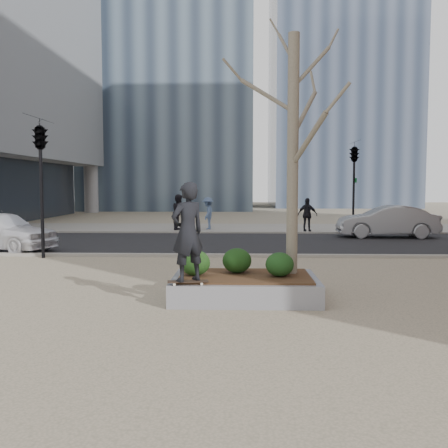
{
  "coord_description": "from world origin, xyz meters",
  "views": [
    {
      "loc": [
        0.9,
        -10.27,
        2.35
      ],
      "look_at": [
        0.5,
        2.0,
        1.4
      ],
      "focal_mm": 40.0,
      "sensor_mm": 36.0,
      "label": 1
    }
  ],
  "objects_px": {
    "skateboard": "(188,283)",
    "skateboarder": "(188,232)",
    "planter": "(245,288)",
    "police_car": "(0,230)"
  },
  "relations": [
    {
      "from": "planter",
      "to": "skateboarder",
      "type": "relative_size",
      "value": 1.59
    },
    {
      "from": "skateboarder",
      "to": "police_car",
      "type": "xyz_separation_m",
      "value": [
        -7.59,
        8.09,
        -0.73
      ]
    },
    {
      "from": "skateboard",
      "to": "skateboarder",
      "type": "height_order",
      "value": "skateboarder"
    },
    {
      "from": "skateboard",
      "to": "police_car",
      "type": "xyz_separation_m",
      "value": [
        -7.59,
        8.09,
        0.25
      ]
    },
    {
      "from": "planter",
      "to": "skateboard",
      "type": "bearing_deg",
      "value": -142.31
    },
    {
      "from": "skateboarder",
      "to": "planter",
      "type": "bearing_deg",
      "value": -179.94
    },
    {
      "from": "planter",
      "to": "skateboard",
      "type": "xyz_separation_m",
      "value": [
        -1.1,
        -0.85,
        0.26
      ]
    },
    {
      "from": "skateboard",
      "to": "skateboarder",
      "type": "distance_m",
      "value": 0.98
    },
    {
      "from": "skateboarder",
      "to": "police_car",
      "type": "relative_size",
      "value": 0.45
    },
    {
      "from": "skateboarder",
      "to": "police_car",
      "type": "bearing_deg",
      "value": -84.44
    }
  ]
}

